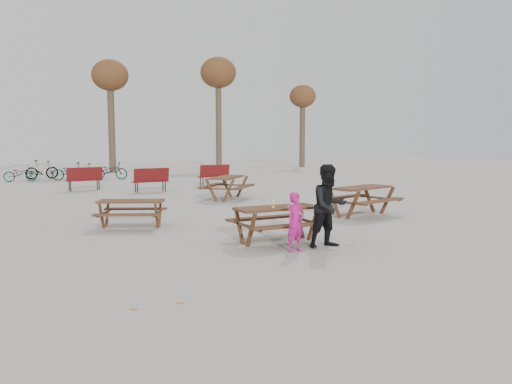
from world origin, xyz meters
name	(u,v)px	position (x,y,z in m)	size (l,w,h in m)	color
ground	(276,242)	(0.00, 0.00, 0.00)	(80.00, 80.00, 0.00)	gray
main_picnic_table	(276,215)	(0.00, 0.00, 0.59)	(1.80, 1.45, 0.78)	#3A2415
food_tray	(293,206)	(0.31, -0.17, 0.79)	(0.18, 0.11, 0.04)	white
bread_roll	(293,204)	(0.31, -0.17, 0.83)	(0.14, 0.06, 0.05)	tan
soda_bottle	(273,204)	(-0.14, -0.10, 0.85)	(0.07, 0.07, 0.17)	silver
child	(296,222)	(-0.10, -0.98, 0.59)	(0.43, 0.28, 1.19)	#B31672
adult	(329,206)	(0.73, -0.93, 0.86)	(0.83, 0.65, 1.72)	black
picnic_table_east	(361,201)	(4.04, 2.22, 0.43)	(1.98, 1.59, 0.85)	#3A2415
picnic_table_north	(131,214)	(-2.42, 3.20, 0.35)	(1.62, 1.30, 0.70)	#3A2415
picnic_table_far	(227,188)	(2.11, 7.69, 0.42)	(1.96, 1.58, 0.84)	#3A2415
park_bench_row	(106,180)	(-1.48, 12.27, 0.52)	(12.62, 2.52, 1.03)	maroon
bicycle_row	(69,171)	(-2.25, 19.63, 0.48)	(6.30, 2.97, 1.06)	black
tree_row	(107,79)	(0.90, 25.15, 6.19)	(32.17, 3.52, 8.26)	#382B21
fallen_leaves	(248,223)	(0.50, 2.50, 0.00)	(11.00, 11.00, 0.01)	#BC7A2D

